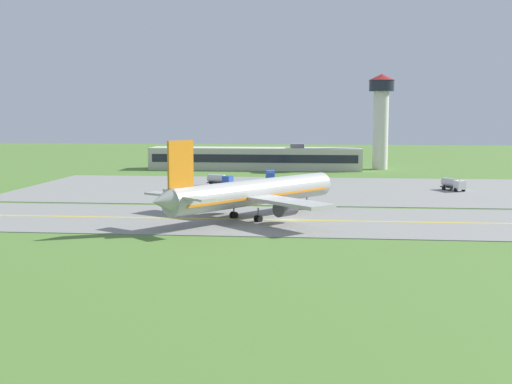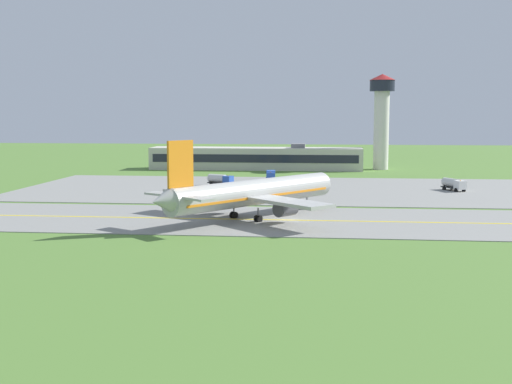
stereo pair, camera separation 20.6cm
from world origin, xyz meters
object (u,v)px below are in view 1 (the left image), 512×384
object	(u,v)px
service_truck_baggage	(220,179)
service_truck_fuel	(453,184)
airplane_lead	(253,193)
service_truck_catering	(270,175)
control_tower	(381,112)

from	to	relation	value
service_truck_baggage	service_truck_fuel	size ratio (longest dim) A/B	1.01
airplane_lead	service_truck_baggage	size ratio (longest dim) A/B	5.34
airplane_lead	service_truck_baggage	world-z (taller)	airplane_lead
service_truck_catering	control_tower	distance (m)	50.66
airplane_lead	service_truck_baggage	bearing A→B (deg)	105.00
service_truck_baggage	service_truck_catering	size ratio (longest dim) A/B	1.03
airplane_lead	service_truck_catering	xyz separation A→B (m)	(-1.78, 56.82, -2.60)
service_truck_fuel	control_tower	bearing A→B (deg)	101.44
service_truck_baggage	service_truck_fuel	distance (m)	50.87
service_truck_baggage	control_tower	size ratio (longest dim) A/B	0.23
control_tower	service_truck_catering	bearing A→B (deg)	-127.21
airplane_lead	service_truck_catering	distance (m)	56.90
service_truck_fuel	service_truck_catering	distance (m)	42.89
service_truck_fuel	control_tower	xyz separation A→B (m)	(-10.87, 53.73, 15.11)
airplane_lead	service_truck_fuel	xyz separation A→B (m)	(38.32, 41.60, -2.60)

